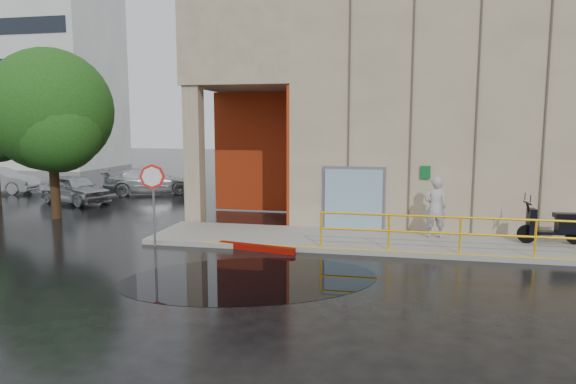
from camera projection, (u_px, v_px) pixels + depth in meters
name	position (u px, v px, depth m)	size (l,w,h in m)	color
ground	(324.00, 287.00, 11.57)	(120.00, 120.00, 0.00)	black
sidewalk	(478.00, 246.00, 15.14)	(20.00, 3.00, 0.15)	gray
building	(486.00, 110.00, 20.67)	(20.00, 10.17, 8.00)	gray
guardrail	(497.00, 236.00, 13.70)	(9.56, 0.06, 1.03)	#F6B20C
distant_building	(39.00, 78.00, 43.30)	(12.00, 8.08, 15.00)	silver
person	(435.00, 207.00, 15.83)	(0.69, 0.45, 1.90)	#A7A7AC
scooter	(553.00, 215.00, 15.01)	(1.93, 0.76, 1.47)	black
stop_sign	(153.00, 186.00, 15.19)	(0.71, 0.31, 2.48)	slate
red_curb	(256.00, 248.00, 14.89)	(2.40, 0.18, 0.18)	#780A02
puddle	(251.00, 279.00, 12.19)	(6.13, 3.77, 0.01)	black
car_a	(75.00, 189.00, 23.73)	(1.57, 3.91, 1.33)	silver
car_c	(150.00, 181.00, 26.86)	(1.92, 4.72, 1.37)	silver
tree_near	(52.00, 115.00, 19.33)	(4.65, 4.65, 6.50)	black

